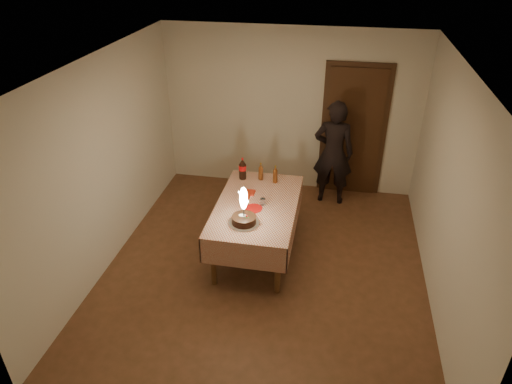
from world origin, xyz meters
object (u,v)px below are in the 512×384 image
birthday_cake (244,215)px  red_cup (247,195)px  dining_table (257,211)px  amber_bottle_right (275,175)px  red_plate (254,208)px  clear_cup (263,202)px  cola_bottle (243,169)px  photographer (333,153)px  amber_bottle_left (261,172)px

birthday_cake → red_cup: size_ratio=4.88×
dining_table → red_cup: 0.25m
amber_bottle_right → red_plate: bearing=-102.3°
birthday_cake → red_plate: birthday_cake is taller
clear_cup → cola_bottle: size_ratio=0.28×
dining_table → cola_bottle: cola_bottle is taller
cola_bottle → photographer: bearing=36.2°
photographer → birthday_cake: bearing=-116.0°
red_plate → amber_bottle_right: amber_bottle_right is taller
birthday_cake → amber_bottle_left: bearing=89.9°
clear_cup → cola_bottle: 0.76m
birthday_cake → amber_bottle_right: birthday_cake is taller
dining_table → amber_bottle_left: (-0.07, 0.66, 0.22)m
red_plate → clear_cup: bearing=49.5°
red_plate → clear_cup: 0.15m
clear_cup → cola_bottle: bearing=121.9°
clear_cup → amber_bottle_right: bearing=84.1°
birthday_cake → cola_bottle: bearing=103.0°
amber_bottle_right → cola_bottle: bearing=177.5°
cola_bottle → amber_bottle_right: size_ratio=1.25×
dining_table → cola_bottle: 0.76m
clear_cup → dining_table: bearing=177.8°
dining_table → amber_bottle_right: (0.14, 0.62, 0.22)m
dining_table → photographer: photographer is taller
clear_cup → amber_bottle_left: amber_bottle_left is taller
birthday_cake → dining_table: bearing=81.2°
red_cup → amber_bottle_right: 0.58m
photographer → dining_table: bearing=-120.4°
birthday_cake → cola_bottle: 1.12m
amber_bottle_left → amber_bottle_right: (0.21, -0.04, 0.00)m
birthday_cake → amber_bottle_left: 1.11m
red_plate → photographer: bearing=60.9°
cola_bottle → amber_bottle_left: cola_bottle is taller
dining_table → amber_bottle_right: 0.67m
red_cup → cola_bottle: 0.55m
birthday_cake → red_cup: birthday_cake is taller
amber_bottle_left → red_plate: bearing=-86.3°
birthday_cake → cola_bottle: (-0.25, 1.09, 0.04)m
dining_table → clear_cup: clear_cup is taller
birthday_cake → red_plate: size_ratio=2.22×
cola_bottle → birthday_cake: bearing=-77.0°
red_plate → cola_bottle: (-0.30, 0.75, 0.15)m
red_plate → amber_bottle_left: size_ratio=0.86×
amber_bottle_left → cola_bottle: bearing=-175.2°
dining_table → cola_bottle: (-0.32, 0.64, 0.25)m
red_plate → dining_table: bearing=81.5°
clear_cup → amber_bottle_right: size_ratio=0.35×
amber_bottle_right → photographer: bearing=50.4°
red_plate → cola_bottle: size_ratio=0.69×
clear_cup → amber_bottle_right: (0.06, 0.62, 0.07)m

